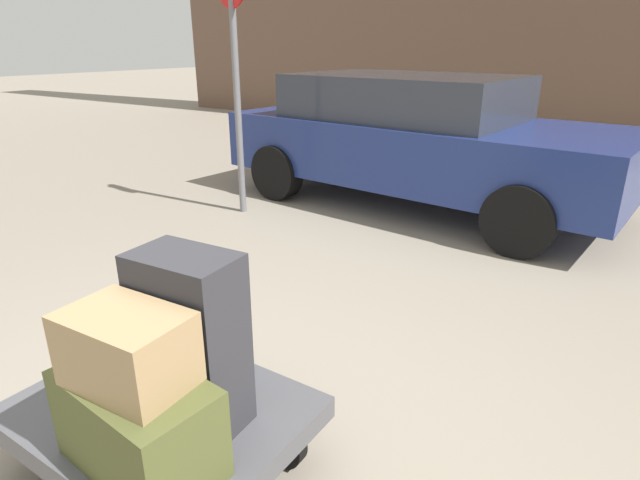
{
  "coord_description": "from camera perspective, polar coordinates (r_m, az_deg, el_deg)",
  "views": [
    {
      "loc": [
        1.52,
        -1.11,
        1.74
      ],
      "look_at": [
        0.0,
        1.2,
        0.69
      ],
      "focal_mm": 29.19,
      "sensor_mm": 36.0,
      "label": 1
    }
  ],
  "objects": [
    {
      "name": "ground_plane",
      "position": [
        2.56,
        -16.25,
        -22.97
      ],
      "size": [
        60.0,
        60.0,
        0.0
      ],
      "primitive_type": "plane",
      "color": "gray"
    },
    {
      "name": "no_parking_sign",
      "position": [
        5.56,
        -9.28,
        18.74
      ],
      "size": [
        0.49,
        0.14,
        2.55
      ],
      "color": "slate",
      "rests_on": "ground_plane"
    },
    {
      "name": "parked_car",
      "position": [
        5.99,
        10.62,
        11.02
      ],
      "size": [
        4.45,
        2.23,
        1.42
      ],
      "color": "navy",
      "rests_on": "ground_plane"
    },
    {
      "name": "duffel_bag_tan_topmost_pile",
      "position": [
        1.83,
        -20.4,
        -11.13
      ],
      "size": [
        0.42,
        0.3,
        0.25
      ],
      "primitive_type": "cube",
      "rotation": [
        0.0,
        0.0,
        0.06
      ],
      "color": "#9E7F56",
      "rests_on": "duffel_bag_olive_stacked_top"
    },
    {
      "name": "luggage_cart",
      "position": [
        2.39,
        -16.92,
        -18.26
      ],
      "size": [
        1.15,
        0.88,
        0.34
      ],
      "color": "#4C4C51",
      "rests_on": "ground_plane"
    },
    {
      "name": "suitcase_charcoal_front_right",
      "position": [
        2.04,
        -13.97,
        -10.75
      ],
      "size": [
        0.41,
        0.28,
        0.71
      ],
      "primitive_type": "cube",
      "rotation": [
        0.0,
        0.0,
        0.07
      ],
      "color": "#2D2D33",
      "rests_on": "luggage_cart"
    },
    {
      "name": "duffel_bag_teal_rear_left",
      "position": [
        2.53,
        -17.69,
        -9.96
      ],
      "size": [
        0.59,
        0.43,
        0.3
      ],
      "primitive_type": "cube",
      "rotation": [
        0.0,
        0.0,
        0.24
      ],
      "color": "#144C51",
      "rests_on": "luggage_cart"
    },
    {
      "name": "duffel_bag_olive_stacked_top",
      "position": [
        2.0,
        -19.28,
        -18.47
      ],
      "size": [
        0.61,
        0.37,
        0.35
      ],
      "primitive_type": "cube",
      "rotation": [
        0.0,
        0.0,
        -0.09
      ],
      "color": "#4C5128",
      "rests_on": "luggage_cart"
    }
  ]
}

